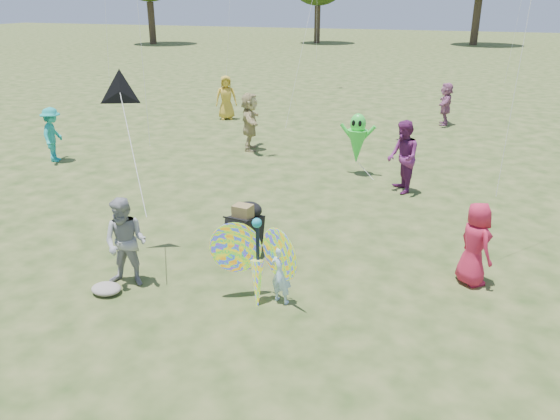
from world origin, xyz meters
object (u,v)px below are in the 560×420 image
at_px(crowd_e, 403,157).
at_px(jogging_stroller, 245,227).
at_px(crowd_i, 53,135).
at_px(crowd_j, 446,104).
at_px(child_girl, 281,274).
at_px(crowd_d, 250,122).
at_px(crowd_a, 475,244).
at_px(adult_man, 126,243).
at_px(alien_kite, 357,141).
at_px(butterfly_kite, 257,261).
at_px(crowd_g, 226,98).

relative_size(crowd_e, jogging_stroller, 1.71).
distance_m(crowd_i, crowd_j, 14.34).
relative_size(child_girl, crowd_i, 0.62).
bearing_deg(crowd_i, crowd_j, -71.12).
relative_size(crowd_d, jogging_stroller, 1.72).
distance_m(crowd_a, crowd_d, 10.01).
relative_size(adult_man, crowd_i, 0.97).
bearing_deg(crowd_j, crowd_i, -51.58).
relative_size(crowd_j, alien_kite, 0.94).
xyz_separation_m(crowd_a, jogging_stroller, (-4.18, -0.34, -0.14)).
bearing_deg(crowd_d, crowd_i, 101.40).
bearing_deg(child_girl, butterfly_kite, 23.15).
bearing_deg(crowd_j, crowd_e, -5.39).
bearing_deg(crowd_i, butterfly_kite, -143.82).
xyz_separation_m(crowd_e, crowd_g, (-8.04, 6.69, -0.05)).
bearing_deg(crowd_i, adult_man, -153.31).
height_order(adult_man, crowd_i, crowd_i).
xyz_separation_m(crowd_g, alien_kite, (6.62, -5.56, 0.09)).
height_order(crowd_e, crowd_j, crowd_e).
distance_m(crowd_a, jogging_stroller, 4.19).
xyz_separation_m(crowd_d, crowd_g, (-2.77, 4.13, -0.06)).
relative_size(child_girl, adult_man, 0.64).
height_order(jogging_stroller, alien_kite, alien_kite).
bearing_deg(crowd_a, crowd_g, 5.38).
bearing_deg(jogging_stroller, crowd_i, 159.84).
distance_m(child_girl, adult_man, 2.75).
xyz_separation_m(crowd_d, butterfly_kite, (3.80, -8.83, -0.22)).
bearing_deg(alien_kite, butterfly_kite, -90.36).
height_order(crowd_d, jogging_stroller, crowd_d).
xyz_separation_m(crowd_d, crowd_e, (5.27, -2.56, -0.00)).
bearing_deg(crowd_a, crowd_d, 9.26).
bearing_deg(child_girl, crowd_g, -49.29).
xyz_separation_m(child_girl, butterfly_kite, (-0.39, -0.07, 0.20)).
xyz_separation_m(crowd_a, alien_kite, (-3.29, 5.59, 0.22)).
distance_m(child_girl, crowd_j, 14.94).
height_order(crowd_j, butterfly_kite, crowd_j).
height_order(crowd_d, butterfly_kite, crowd_d).
distance_m(child_girl, crowd_g, 14.66).
height_order(child_girl, adult_man, adult_man).
bearing_deg(alien_kite, crowd_d, 159.65).
relative_size(crowd_e, crowd_j, 1.14).
distance_m(crowd_g, jogging_stroller, 12.84).
bearing_deg(alien_kite, crowd_e, -38.44).
bearing_deg(crowd_g, jogging_stroller, -90.96).
bearing_deg(crowd_j, butterfly_kite, -9.65).
xyz_separation_m(crowd_g, crowd_i, (-2.36, -7.37, -0.06)).
distance_m(crowd_e, crowd_j, 8.67).
distance_m(crowd_j, jogging_stroller, 13.74).
distance_m(crowd_d, crowd_j, 8.39).
relative_size(crowd_a, crowd_d, 0.80).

